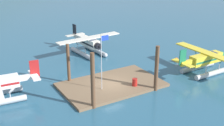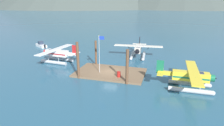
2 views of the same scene
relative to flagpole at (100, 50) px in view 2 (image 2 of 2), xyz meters
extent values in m
plane|color=#285670|center=(1.54, 0.69, -4.22)|extent=(1200.00, 1200.00, 0.00)
cube|color=brown|center=(1.54, 0.69, -4.07)|extent=(11.63, 7.21, 0.30)
cylinder|color=brown|center=(-2.64, -2.80, -1.28)|extent=(0.43, 0.43, 5.88)
cylinder|color=brown|center=(5.23, -2.86, -1.59)|extent=(0.44, 0.44, 5.26)
cylinder|color=brown|center=(-2.31, 4.05, -1.80)|extent=(0.38, 0.38, 4.84)
cylinder|color=silver|center=(-0.12, 0.00, -0.80)|extent=(0.08, 0.08, 6.23)
cube|color=#1E3DB2|center=(0.33, 0.00, 1.96)|extent=(0.90, 0.03, 0.56)
sphere|color=gold|center=(-0.12, 0.00, 2.36)|extent=(0.10, 0.10, 0.10)
cylinder|color=#AD1E19|center=(3.55, -1.18, -3.48)|extent=(0.58, 0.58, 0.88)
torus|color=#AD1E19|center=(3.55, -1.18, -3.48)|extent=(0.62, 0.62, 0.04)
sphere|color=orange|center=(13.56, 2.72, -3.90)|extent=(0.63, 0.63, 0.63)
cylinder|color=#B7BABF|center=(5.65, 12.43, -3.90)|extent=(1.12, 5.63, 0.64)
sphere|color=#B7BABF|center=(5.89, 9.64, -3.90)|extent=(0.64, 0.64, 0.64)
cylinder|color=#B7BABF|center=(3.16, 12.22, -3.90)|extent=(1.12, 5.63, 0.64)
sphere|color=#B7BABF|center=(3.40, 9.43, -3.90)|extent=(0.64, 0.64, 0.64)
cylinder|color=#B7BABF|center=(5.75, 11.23, -3.23)|extent=(0.10, 0.10, 0.70)
cylinder|color=#B7BABF|center=(5.55, 13.63, -3.23)|extent=(0.10, 0.10, 0.70)
cylinder|color=#B7BABF|center=(3.26, 11.02, -3.23)|extent=(0.10, 0.10, 0.70)
cylinder|color=#B7BABF|center=(3.06, 13.41, -3.23)|extent=(0.10, 0.10, 0.70)
cube|color=silver|center=(4.41, 12.32, -2.28)|extent=(1.65, 4.89, 1.20)
cube|color=black|center=(4.41, 12.32, -2.38)|extent=(1.66, 4.79, 0.24)
cube|color=#283347|center=(4.50, 11.25, -1.95)|extent=(1.14, 1.19, 0.56)
cube|color=silver|center=(4.43, 12.02, -1.61)|extent=(10.48, 2.28, 0.14)
cylinder|color=black|center=(6.62, 12.21, -1.94)|extent=(0.63, 0.13, 0.84)
cylinder|color=black|center=(2.24, 11.84, -1.94)|extent=(0.63, 0.13, 0.84)
cylinder|color=black|center=(4.64, 9.63, -2.28)|extent=(1.01, 0.68, 0.96)
cone|color=black|center=(4.67, 9.19, -2.28)|extent=(0.39, 0.38, 0.36)
cube|color=silver|center=(4.13, 15.56, -2.18)|extent=(0.63, 2.23, 0.56)
cube|color=black|center=(4.05, 16.46, -1.33)|extent=(0.20, 1.01, 1.90)
cube|color=silver|center=(4.06, 16.36, -2.08)|extent=(3.26, 1.07, 0.10)
cylinder|color=#B7BABF|center=(13.98, -0.85, -3.90)|extent=(5.60, 0.66, 0.64)
sphere|color=#B7BABF|center=(16.78, -0.84, -3.90)|extent=(0.64, 0.64, 0.64)
cylinder|color=#B7BABF|center=(13.99, -3.35, -3.90)|extent=(5.60, 0.66, 0.64)
sphere|color=#B7BABF|center=(16.79, -3.34, -3.90)|extent=(0.64, 0.64, 0.64)
cylinder|color=#B7BABF|center=(15.18, -0.85, -3.23)|extent=(0.10, 0.10, 0.70)
cylinder|color=#B7BABF|center=(12.78, -0.85, -3.23)|extent=(0.10, 0.10, 0.70)
cylinder|color=#B7BABF|center=(15.19, -3.35, -3.23)|extent=(0.10, 0.10, 0.70)
cylinder|color=#B7BABF|center=(12.79, -3.35, -3.23)|extent=(0.10, 0.10, 0.70)
cube|color=yellow|center=(13.99, -2.10, -2.28)|extent=(4.80, 1.26, 1.20)
cube|color=#196B47|center=(13.99, -2.10, -2.38)|extent=(4.71, 1.27, 0.24)
cube|color=#283347|center=(15.07, -2.10, -1.95)|extent=(1.10, 1.06, 0.56)
cube|color=yellow|center=(14.29, -2.10, -1.61)|extent=(1.43, 10.40, 0.14)
cylinder|color=#196B47|center=(14.28, 0.10, -1.94)|extent=(0.08, 0.62, 0.84)
cylinder|color=#196B47|center=(14.30, -4.30, -1.94)|extent=(0.08, 0.62, 0.84)
cylinder|color=#196B47|center=(16.69, -2.09, -2.28)|extent=(0.60, 0.96, 0.96)
cone|color=black|center=(17.14, -2.09, -2.28)|extent=(0.35, 0.36, 0.36)
cube|color=yellow|center=(10.74, -2.11, -2.18)|extent=(2.20, 0.45, 0.56)
cube|color=#196B47|center=(9.84, -2.11, -1.33)|extent=(1.00, 0.12, 1.90)
cube|color=yellow|center=(9.94, -2.11, -2.08)|extent=(0.81, 3.20, 0.10)
cylinder|color=#B7BABF|center=(-10.71, 2.62, -3.90)|extent=(5.63, 1.12, 0.64)
sphere|color=#B7BABF|center=(-13.50, 2.86, -3.90)|extent=(0.64, 0.64, 0.64)
cylinder|color=#B7BABF|center=(-10.50, 5.11, -3.90)|extent=(5.63, 1.12, 0.64)
sphere|color=#B7BABF|center=(-13.29, 5.35, -3.90)|extent=(0.64, 0.64, 0.64)
cylinder|color=#B7BABF|center=(-11.91, 2.72, -3.23)|extent=(0.10, 0.10, 0.70)
cylinder|color=#B7BABF|center=(-9.51, 2.51, -3.23)|extent=(0.10, 0.10, 0.70)
cylinder|color=#B7BABF|center=(-11.69, 5.21, -3.23)|extent=(0.10, 0.10, 0.70)
cylinder|color=#B7BABF|center=(-9.30, 5.01, -3.23)|extent=(0.10, 0.10, 0.70)
cube|color=white|center=(-10.60, 3.86, -2.28)|extent=(4.89, 1.65, 1.20)
cube|color=#B21E1E|center=(-10.60, 3.86, -2.38)|extent=(4.79, 1.66, 0.24)
cube|color=#283347|center=(-11.68, 3.96, -1.95)|extent=(1.19, 1.14, 0.56)
cube|color=white|center=(-10.90, 3.89, -1.61)|extent=(2.29, 10.48, 0.14)
cylinder|color=#B21E1E|center=(-11.09, 1.70, -1.94)|extent=(0.13, 0.63, 0.84)
cylinder|color=#B21E1E|center=(-10.71, 6.08, -1.94)|extent=(0.13, 0.63, 0.84)
cylinder|color=#B21E1E|center=(-13.29, 4.09, -2.28)|extent=(0.68, 1.01, 0.96)
cone|color=black|center=(-13.74, 4.13, -2.28)|extent=(0.38, 0.39, 0.36)
cube|color=white|center=(-7.37, 3.58, -2.18)|extent=(2.23, 0.63, 0.56)
cube|color=#B21E1E|center=(-6.47, 3.51, -1.33)|extent=(1.01, 0.21, 1.90)
cube|color=white|center=(-6.57, 3.52, -2.08)|extent=(1.07, 3.26, 0.10)
cube|color=silver|center=(-22.56, 15.06, -3.87)|extent=(4.36, 3.48, 0.70)
sphere|color=silver|center=(-24.35, 16.16, -3.87)|extent=(0.70, 0.70, 0.70)
cube|color=#283347|center=(-22.82, 15.22, -3.12)|extent=(1.60, 1.57, 0.80)
cube|color=black|center=(-20.62, 13.87, -3.62)|extent=(0.46, 0.47, 0.80)
camera|label=1|loc=(-14.25, -25.71, 10.47)|focal=46.51mm
camera|label=2|loc=(10.73, -28.97, 7.39)|focal=31.00mm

